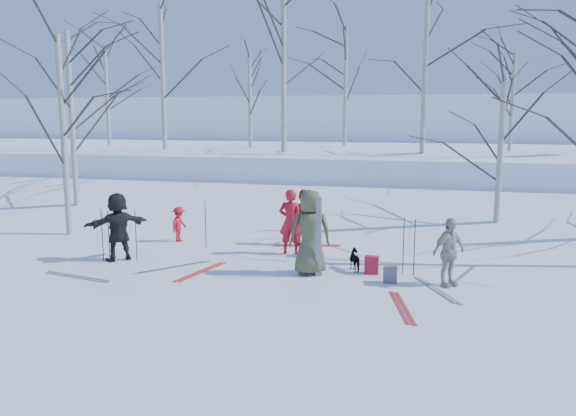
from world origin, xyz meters
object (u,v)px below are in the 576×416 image
(skier_grey_west, at_px, (118,226))
(backpack_red, at_px, (372,265))
(skier_cream_east, at_px, (449,252))
(backpack_dark, at_px, (311,249))
(skier_redor_behind, at_px, (303,217))
(skier_olive_center, at_px, (310,232))
(skier_red_north, at_px, (291,222))
(skier_red_seated, at_px, (179,224))
(dog, at_px, (356,260))
(backpack_grey, at_px, (390,274))

(skier_grey_west, xyz_separation_m, backpack_red, (6.47, 0.33, -0.67))
(skier_cream_east, height_order, backpack_dark, skier_cream_east)
(skier_redor_behind, bearing_deg, backpack_red, 139.29)
(skier_grey_west, bearing_deg, backpack_dark, 150.70)
(skier_redor_behind, bearing_deg, skier_olive_center, 114.38)
(skier_olive_center, xyz_separation_m, skier_redor_behind, (-0.85, 3.03, -0.20))
(skier_olive_center, relative_size, skier_redor_behind, 1.25)
(skier_red_north, distance_m, skier_grey_west, 4.49)
(skier_red_seated, bearing_deg, dog, -102.34)
(skier_olive_center, xyz_separation_m, skier_grey_west, (-5.06, 0.06, -0.12))
(skier_red_seated, distance_m, backpack_red, 6.26)
(skier_olive_center, xyz_separation_m, backpack_dark, (-0.32, 1.64, -0.81))
(dog, distance_m, backpack_dark, 1.71)
(skier_olive_center, relative_size, skier_red_seated, 1.92)
(backpack_grey, bearing_deg, skier_red_seated, 156.99)
(skier_olive_center, height_order, skier_red_north, skier_olive_center)
(skier_cream_east, xyz_separation_m, backpack_red, (-1.71, 0.56, -0.55))
(backpack_red, bearing_deg, skier_red_seated, 160.72)
(skier_red_north, xyz_separation_m, skier_grey_west, (-4.13, -1.76, -0.00))
(skier_redor_behind, relative_size, backpack_red, 3.83)
(skier_red_north, bearing_deg, skier_redor_behind, -94.41)
(dog, bearing_deg, skier_olive_center, -0.40)
(backpack_grey, bearing_deg, skier_olive_center, 172.39)
(dog, bearing_deg, backpack_dark, -68.19)
(skier_redor_behind, distance_m, dog, 3.13)
(backpack_dark, bearing_deg, skier_cream_east, -27.78)
(dog, height_order, backpack_dark, dog)
(skier_cream_east, distance_m, backpack_grey, 1.36)
(skier_red_seated, height_order, backpack_grey, skier_red_seated)
(skier_red_north, relative_size, dog, 2.86)
(backpack_dark, bearing_deg, skier_red_seated, 168.94)
(skier_cream_east, relative_size, backpack_dark, 3.80)
(skier_redor_behind, xyz_separation_m, backpack_red, (2.26, -2.63, -0.59))
(skier_redor_behind, xyz_separation_m, dog, (1.88, -2.45, -0.54))
(skier_olive_center, xyz_separation_m, dog, (1.02, 0.57, -0.74))
(skier_olive_center, bearing_deg, backpack_dark, -100.18)
(skier_cream_east, distance_m, backpack_dark, 3.93)
(skier_red_north, bearing_deg, backpack_dark, 162.64)
(skier_cream_east, height_order, backpack_grey, skier_cream_east)
(backpack_red, bearing_deg, backpack_dark, 144.15)
(backpack_red, bearing_deg, skier_red_north, 148.57)
(skier_red_seated, relative_size, backpack_dark, 2.62)
(skier_red_seated, height_order, backpack_red, skier_red_seated)
(skier_cream_east, height_order, backpack_red, skier_cream_east)
(dog, bearing_deg, skier_redor_behind, -82.27)
(skier_red_north, distance_m, dog, 2.40)
(skier_olive_center, bearing_deg, skier_cream_east, 155.69)
(skier_olive_center, height_order, skier_cream_east, skier_olive_center)
(dog, bearing_deg, skier_red_seated, -48.56)
(skier_olive_center, height_order, skier_grey_west, skier_olive_center)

